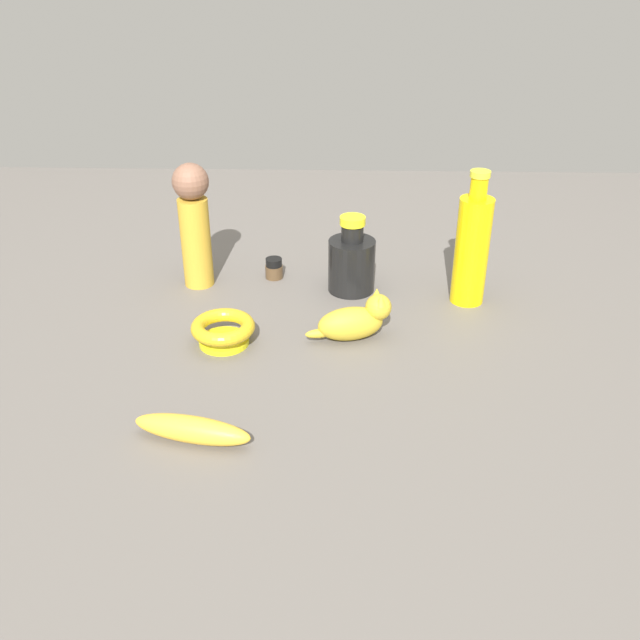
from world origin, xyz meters
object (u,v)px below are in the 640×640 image
nail_polish_jar (274,268)px  bowl (223,330)px  bottle_tall (472,247)px  person_figure_adult (194,222)px  bottle_short (352,262)px  banana (192,429)px  cat_figurine (356,320)px

nail_polish_jar → bowl: (-0.07, -0.27, 0.01)m
bottle_tall → person_figure_adult: bearing=173.9°
bottle_short → person_figure_adult: bearing=176.8°
bowl → banana: 0.27m
bottle_tall → cat_figurine: size_ratio=1.73×
banana → cat_figurine: size_ratio=1.16×
bottle_short → banana: size_ratio=0.89×
bottle_short → person_figure_adult: person_figure_adult is taller
cat_figurine → banana: bearing=-128.9°
bottle_short → bowl: size_ratio=1.39×
cat_figurine → nail_polish_jar: bearing=124.5°
bottle_short → banana: bottle_short is taller
bottle_tall → bowl: (-0.45, -0.18, -0.09)m
cat_figurine → bottle_short: bearing=91.9°
bottle_short → cat_figurine: bottle_short is taller
bowl → banana: bowl is taller
bowl → person_figure_adult: size_ratio=0.44×
nail_polish_jar → banana: 0.54m
bottle_short → cat_figurine: 0.19m
bottle_short → bowl: bearing=-136.1°
person_figure_adult → cat_figurine: bearing=-33.3°
bottle_short → person_figure_adult: (-0.31, 0.02, 0.07)m
banana → bottle_short: bearing=76.6°
bowl → bottle_short: bearing=43.9°
bowl → person_figure_adult: bearing=110.0°
bottle_tall → banana: (-0.46, -0.45, -0.09)m
bottle_tall → nail_polish_jar: size_ratio=6.11×
person_figure_adult → bottle_short: bearing=-3.2°
banana → person_figure_adult: (-0.08, 0.50, 0.12)m
bowl → bottle_tall: bearing=21.4°
bottle_tall → banana: size_ratio=1.49×
nail_polish_jar → bottle_short: 0.17m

